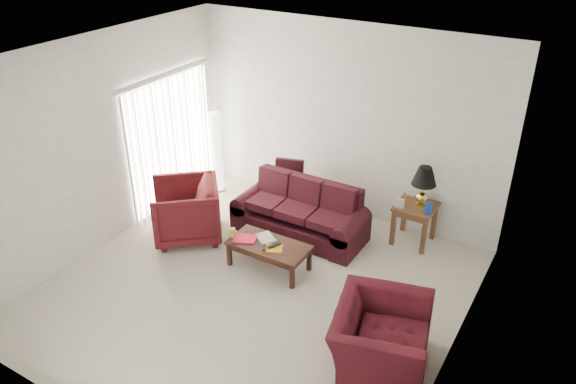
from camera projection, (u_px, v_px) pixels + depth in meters
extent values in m
plane|color=beige|center=(254.00, 290.00, 7.29)|extent=(5.00, 5.00, 0.00)
cube|color=silver|center=(171.00, 142.00, 8.86)|extent=(0.10, 2.00, 2.16)
cube|color=black|center=(289.00, 173.00, 8.79)|extent=(0.48, 0.32, 0.45)
cube|color=silver|center=(399.00, 203.00, 7.93)|extent=(0.14, 0.06, 0.13)
cylinder|color=navy|center=(428.00, 208.00, 7.77)|extent=(0.13, 0.13, 0.16)
cube|color=#AFB0B4|center=(411.00, 194.00, 8.15)|extent=(0.15, 0.17, 0.05)
imported|color=#471014|center=(186.00, 211.00, 8.22)|extent=(1.34, 1.34, 0.88)
imported|color=#400E16|center=(381.00, 338.00, 5.97)|extent=(1.22, 1.32, 0.73)
cube|color=#E8173F|center=(245.00, 239.00, 7.64)|extent=(0.37, 0.33, 0.02)
cube|color=silver|center=(265.00, 238.00, 7.67)|extent=(0.35, 0.33, 0.02)
cube|color=gold|center=(273.00, 248.00, 7.44)|extent=(0.31, 0.28, 0.01)
cube|color=black|center=(264.00, 248.00, 7.42)|extent=(0.11, 0.16, 0.02)
cube|color=black|center=(274.00, 245.00, 7.46)|extent=(0.13, 0.19, 0.02)
cylinder|color=yellow|center=(233.00, 232.00, 7.68)|extent=(0.09, 0.09, 0.13)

